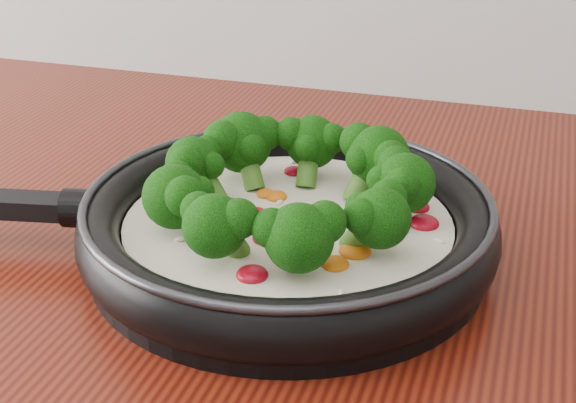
% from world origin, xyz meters
% --- Properties ---
extents(skillet, '(0.54, 0.39, 0.09)m').
position_xyz_m(skillet, '(0.01, 1.06, 0.93)').
color(skillet, black).
rests_on(skillet, counter).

